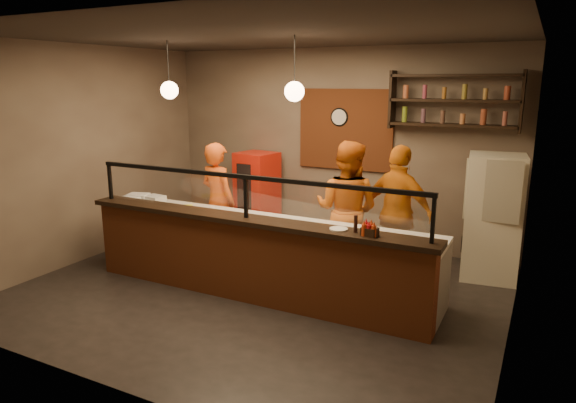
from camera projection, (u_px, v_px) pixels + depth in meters
The scene contains 29 objects.
floor at pixel (260, 290), 6.72m from camera, with size 6.00×6.00×0.00m, color black.
ceiling at pixel (256, 35), 5.99m from camera, with size 6.00×6.00×0.00m, color #322C27.
wall_back at pixel (334, 147), 8.52m from camera, with size 6.00×6.00×0.00m, color #766656.
wall_left at pixel (85, 154), 7.69m from camera, with size 5.00×5.00×0.00m, color #766656.
wall_right at pixel (522, 193), 5.03m from camera, with size 5.00×5.00×0.00m, color #766656.
wall_front at pixel (104, 216), 4.19m from camera, with size 6.00×6.00×0.00m, color #766656.
brick_patch at pixel (345, 130), 8.34m from camera, with size 1.60×0.04×1.30m, color brown.
service_counter at pixel (247, 261), 6.35m from camera, with size 4.60×0.25×1.00m, color brown.
counter_ledge at pixel (246, 220), 6.23m from camera, with size 4.70×0.37×0.06m, color black.
worktop_cabinet at pixel (267, 255), 6.80m from camera, with size 4.60×0.75×0.85m, color gray.
worktop at pixel (267, 222), 6.70m from camera, with size 4.60×0.75×0.05m, color silver.
sneeze_guard at pixel (246, 192), 6.15m from camera, with size 4.50×0.05×0.52m.
wall_shelving at pixel (454, 100), 7.34m from camera, with size 1.84×0.28×0.85m.
wall_clock at pixel (340, 117), 8.33m from camera, with size 0.30×0.30×0.04m, color black.
pendant_left at pixel (169, 90), 6.97m from camera, with size 0.24×0.24×0.77m.
pendant_right at pixel (294, 91), 6.13m from camera, with size 0.24×0.24×0.77m.
cook_left at pixel (218, 201), 7.76m from camera, with size 0.65×0.43×1.79m, color #DD5114.
cook_mid at pixel (347, 210), 7.04m from camera, with size 0.92×0.72×1.90m, color #C55B12.
cook_right at pixel (398, 213), 6.94m from camera, with size 1.09×0.45×1.85m, color orange.
fridge at pixel (493, 217), 6.98m from camera, with size 0.72×0.67×1.72m, color beige.
red_cooler at pixel (257, 194), 8.99m from camera, with size 0.63×0.58×1.47m, color red.
pizza_dough at pixel (230, 217), 6.84m from camera, with size 0.52×0.52×0.01m, color beige.
prep_tub_a at pixel (138, 199), 7.58m from camera, with size 0.30×0.24×0.15m, color white.
prep_tub_b at pixel (155, 200), 7.51m from camera, with size 0.27×0.22×0.14m, color silver.
prep_tub_c at pixel (135, 200), 7.52m from camera, with size 0.27×0.22×0.14m, color white.
rolling_pin at pixel (180, 207), 7.28m from camera, with size 0.06×0.06×0.36m, color yellow.
condiment_caddy at pixel (370, 232), 5.48m from camera, with size 0.17×0.13×0.09m, color black.
pepper_mill at pixel (356, 224), 5.59m from camera, with size 0.04×0.04×0.19m, color black.
small_plate at pixel (339, 229), 5.71m from camera, with size 0.20×0.20×0.01m, color silver.
Camera 1 is at (3.19, -5.42, 2.68)m, focal length 32.00 mm.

